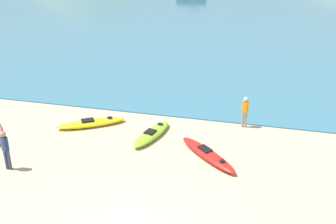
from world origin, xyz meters
name	(u,v)px	position (x,y,z in m)	size (l,w,h in m)	color
bay_water	(242,10)	(0.00, 44.38, 0.03)	(160.00, 70.00, 0.06)	teal
kayak_on_sand_0	(91,123)	(-4.32, 7.39, 0.16)	(3.20, 2.41, 0.36)	yellow
kayak_on_sand_1	(152,134)	(-1.13, 6.98, 0.16)	(1.42, 3.03, 0.37)	#8CCC2D
kayak_on_sand_4	(207,154)	(1.64, 5.76, 0.16)	(2.97, 2.91, 0.36)	red
person_near_foreground	(5,148)	(-5.81, 2.93, 0.94)	(0.33, 0.26, 1.65)	#384260
person_near_waterline	(245,110)	(2.88, 9.11, 0.89)	(0.31, 0.21, 1.55)	gray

